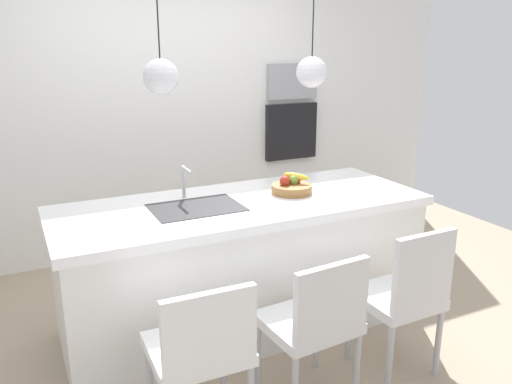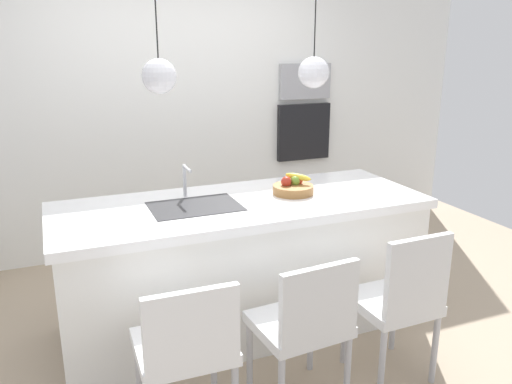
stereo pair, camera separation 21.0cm
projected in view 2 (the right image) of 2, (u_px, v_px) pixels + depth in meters
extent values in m
plane|color=tan|center=(243.00, 323.00, 3.63)|extent=(6.60, 6.60, 0.00)
cube|color=white|center=(178.00, 110.00, 4.73)|extent=(6.00, 0.10, 2.60)
cube|color=white|center=(242.00, 268.00, 3.51)|extent=(2.37, 0.86, 0.84)
cube|color=white|center=(242.00, 205.00, 3.38)|extent=(2.43, 0.92, 0.06)
cube|color=#2D2D30|center=(195.00, 207.00, 3.26)|extent=(0.56, 0.40, 0.02)
cylinder|color=silver|center=(185.00, 181.00, 3.44)|extent=(0.02, 0.02, 0.22)
cylinder|color=silver|center=(187.00, 169.00, 3.34)|extent=(0.02, 0.16, 0.02)
cylinder|color=#9E6B38|center=(293.00, 189.00, 3.53)|extent=(0.28, 0.28, 0.06)
sphere|color=#B22D1E|center=(297.00, 179.00, 3.56)|extent=(0.08, 0.08, 0.08)
sphere|color=olive|center=(295.00, 181.00, 3.54)|extent=(0.07, 0.07, 0.07)
sphere|color=#B22D1E|center=(286.00, 182.00, 3.51)|extent=(0.07, 0.07, 0.07)
ellipsoid|color=yellow|center=(298.00, 177.00, 3.54)|extent=(0.17, 0.15, 0.07)
cube|color=#9E9EA3|center=(304.00, 81.00, 5.06)|extent=(0.54, 0.08, 0.34)
cube|color=black|center=(303.00, 132.00, 5.20)|extent=(0.56, 0.08, 0.56)
cube|color=white|center=(184.00, 346.00, 2.52)|extent=(0.47, 0.44, 0.06)
cube|color=white|center=(192.00, 328.00, 2.29)|extent=(0.44, 0.05, 0.36)
cylinder|color=#B2B2B7|center=(214.00, 361.00, 2.83)|extent=(0.04, 0.04, 0.44)
cylinder|color=#B2B2B7|center=(139.00, 377.00, 2.69)|extent=(0.04, 0.04, 0.44)
cube|color=silver|center=(298.00, 324.00, 2.76)|extent=(0.49, 0.46, 0.06)
cube|color=silver|center=(320.00, 302.00, 2.53)|extent=(0.44, 0.07, 0.38)
cylinder|color=#B2B2B7|center=(311.00, 338.00, 3.07)|extent=(0.04, 0.04, 0.42)
cylinder|color=#B2B2B7|center=(250.00, 355.00, 2.89)|extent=(0.04, 0.04, 0.42)
cylinder|color=#B2B2B7|center=(347.00, 371.00, 2.75)|extent=(0.04, 0.04, 0.42)
cube|color=silver|center=(391.00, 302.00, 2.97)|extent=(0.44, 0.44, 0.06)
cube|color=silver|center=(418.00, 276.00, 2.73)|extent=(0.41, 0.05, 0.44)
cylinder|color=#B2B2B7|center=(394.00, 318.00, 3.27)|extent=(0.04, 0.04, 0.43)
cylinder|color=#B2B2B7|center=(344.00, 331.00, 3.13)|extent=(0.04, 0.04, 0.43)
cylinder|color=#B2B2B7|center=(435.00, 349.00, 2.95)|extent=(0.04, 0.04, 0.43)
cylinder|color=#B2B2B7|center=(382.00, 364.00, 2.81)|extent=(0.04, 0.04, 0.43)
sphere|color=silver|center=(159.00, 76.00, 2.97)|extent=(0.20, 0.20, 0.20)
cylinder|color=black|center=(155.00, 2.00, 2.85)|extent=(0.01, 0.01, 0.60)
sphere|color=silver|center=(314.00, 72.00, 3.33)|extent=(0.20, 0.20, 0.20)
cylinder|color=black|center=(316.00, 7.00, 3.22)|extent=(0.01, 0.01, 0.60)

